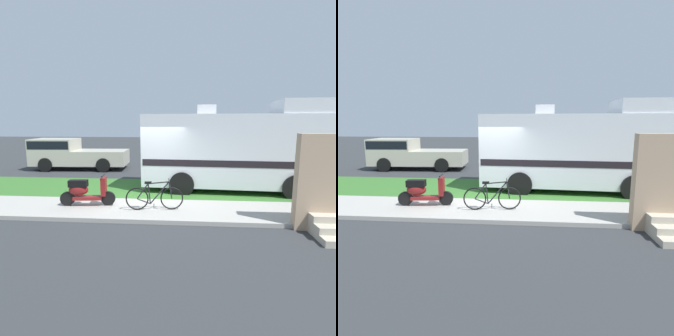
# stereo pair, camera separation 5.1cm
# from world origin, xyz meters

# --- Properties ---
(ground_plane) EXTENTS (80.00, 80.00, 0.00)m
(ground_plane) POSITION_xyz_m (0.00, 0.00, 0.00)
(ground_plane) COLOR #2D3033
(sidewalk) EXTENTS (24.00, 2.00, 0.12)m
(sidewalk) POSITION_xyz_m (0.00, -1.20, 0.06)
(sidewalk) COLOR #9E9B93
(sidewalk) RESTS_ON ground
(grass_strip) EXTENTS (24.00, 3.40, 0.08)m
(grass_strip) POSITION_xyz_m (0.00, 1.50, 0.04)
(grass_strip) COLOR #336628
(grass_strip) RESTS_ON ground
(motorhome_rv) EXTENTS (6.81, 2.80, 3.46)m
(motorhome_rv) POSITION_xyz_m (3.17, 1.68, 1.65)
(motorhome_rv) COLOR silver
(motorhome_rv) RESTS_ON ground
(scooter) EXTENTS (1.69, 0.52, 0.97)m
(scooter) POSITION_xyz_m (-1.75, -1.07, 0.58)
(scooter) COLOR black
(scooter) RESTS_ON ground
(bicycle) EXTENTS (1.68, 0.52, 0.89)m
(bicycle) POSITION_xyz_m (0.42, -1.32, 0.50)
(bicycle) COLOR black
(bicycle) RESTS_ON ground
(pickup_truck_near) EXTENTS (5.36, 2.25, 1.74)m
(pickup_truck_near) POSITION_xyz_m (-5.31, 6.06, 0.94)
(pickup_truck_near) COLOR #B7B29E
(pickup_truck_near) RESTS_ON ground
(bottle_green) EXTENTS (0.08, 0.08, 0.23)m
(bottle_green) POSITION_xyz_m (5.32, -1.47, 0.22)
(bottle_green) COLOR #B2B2B7
(bottle_green) RESTS_ON ground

